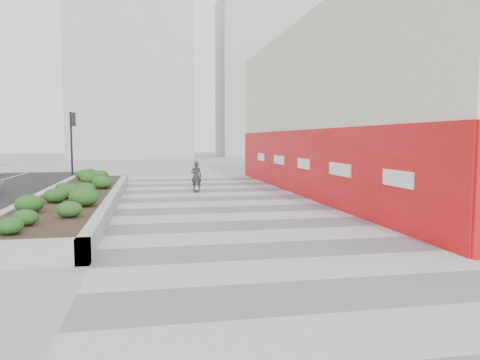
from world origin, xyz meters
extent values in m
plane|color=gray|center=(0.00, 0.00, 0.00)|extent=(160.00, 160.00, 0.00)
cube|color=#A8A8AD|center=(0.00, 3.00, 0.01)|extent=(8.00, 36.00, 0.01)
cube|color=beige|center=(7.00, 9.00, 4.00)|extent=(6.00, 24.00, 8.00)
cube|color=red|center=(4.02, 9.00, 1.50)|extent=(0.12, 24.00, 3.00)
cube|color=#9E9EA0|center=(-5.50, -1.85, 0.28)|extent=(3.00, 0.30, 0.55)
cube|color=#9E9EA0|center=(-5.50, 15.85, 0.28)|extent=(3.00, 0.30, 0.55)
cube|color=#9E9EA0|center=(-6.85, 7.00, 0.28)|extent=(0.30, 18.00, 0.55)
cube|color=#9E9EA0|center=(-4.15, 7.00, 0.28)|extent=(0.30, 18.00, 0.55)
cube|color=#2D2116|center=(-5.50, 7.00, 0.25)|extent=(2.40, 17.40, 0.50)
cylinder|color=black|center=(-7.30, 17.50, 2.10)|extent=(0.12, 0.12, 4.20)
cube|color=black|center=(-7.12, 17.50, 3.75)|extent=(0.18, 0.28, 0.80)
cube|color=#ADAAA3|center=(-5.00, 55.00, 10.00)|extent=(16.00, 12.00, 20.00)
cube|color=#ADAAA3|center=(15.00, 60.00, 12.00)|extent=(14.00, 10.00, 24.00)
cylinder|color=#595654|center=(0.50, 3.00, 0.00)|extent=(0.44, 0.44, 0.01)
cube|color=black|center=(-0.54, 10.88, 0.07)|extent=(0.25, 0.73, 0.02)
imported|color=#28272C|center=(-0.54, 10.88, 0.79)|extent=(0.58, 0.44, 1.42)
sphere|color=blue|center=(-0.54, 10.88, 1.46)|extent=(0.23, 0.23, 0.23)
camera|label=1|loc=(-2.77, -11.75, 2.58)|focal=35.00mm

